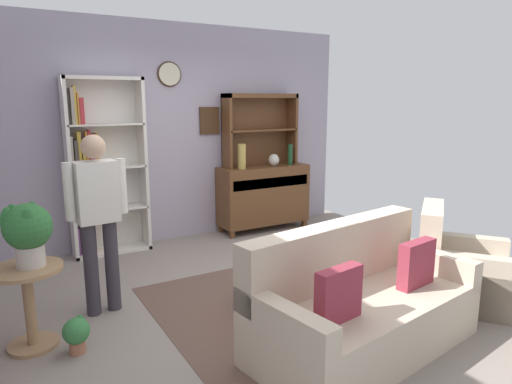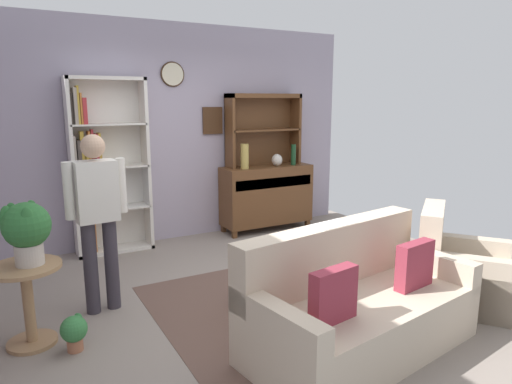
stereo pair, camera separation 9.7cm
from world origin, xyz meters
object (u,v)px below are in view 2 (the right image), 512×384
(sideboard_hutch, at_px, (263,120))
(book_stack, at_px, (296,251))
(vase_tall, at_px, (245,156))
(sideboard, at_px, (266,194))
(couch_floral, at_px, (356,308))
(armchair_floral, at_px, (459,273))
(vase_round, at_px, (277,160))
(potted_plant_small, at_px, (74,331))
(bookshelf, at_px, (103,168))
(person_reading, at_px, (97,211))
(coffee_table, at_px, (294,265))
(potted_plant_large, at_px, (26,228))
(bottle_wine, at_px, (293,155))
(plant_stand, at_px, (28,296))

(sideboard_hutch, relative_size, book_stack, 5.19)
(vase_tall, bearing_deg, sideboard, 11.63)
(couch_floral, distance_m, armchair_floral, 1.34)
(vase_round, distance_m, book_stack, 2.39)
(sideboard, relative_size, vase_tall, 3.86)
(book_stack, bearing_deg, couch_floral, -95.65)
(potted_plant_small, relative_size, book_stack, 1.28)
(bookshelf, height_order, vase_round, bookshelf)
(bookshelf, xyz_separation_m, sideboard_hutch, (2.21, 0.02, 0.52))
(couch_floral, bearing_deg, bookshelf, 110.61)
(bookshelf, bearing_deg, vase_tall, -5.19)
(potted_plant_small, relative_size, person_reading, 0.17)
(armchair_floral, distance_m, book_stack, 1.49)
(coffee_table, bearing_deg, book_stack, 43.28)
(sideboard_hutch, height_order, potted_plant_large, sideboard_hutch)
(bookshelf, relative_size, vase_tall, 6.24)
(potted_plant_small, distance_m, person_reading, 1.01)
(vase_round, bearing_deg, armchair_floral, -86.31)
(sideboard, relative_size, person_reading, 0.83)
(bottle_wine, height_order, book_stack, bottle_wine)
(bookshelf, relative_size, book_stack, 9.91)
(book_stack, bearing_deg, coffee_table, -136.72)
(potted_plant_large, height_order, person_reading, person_reading)
(vase_tall, height_order, couch_floral, vase_tall)
(bookshelf, relative_size, bottle_wine, 7.08)
(vase_tall, relative_size, couch_floral, 0.18)
(couch_floral, relative_size, person_reading, 1.22)
(person_reading, bearing_deg, armchair_floral, -26.25)
(potted_plant_small, bearing_deg, person_reading, 61.52)
(plant_stand, distance_m, person_reading, 0.86)
(plant_stand, bearing_deg, vase_tall, 32.69)
(sideboard, bearing_deg, vase_tall, -168.37)
(sideboard, bearing_deg, vase_round, -27.17)
(plant_stand, xyz_separation_m, person_reading, (0.60, 0.33, 0.51))
(sideboard, bearing_deg, bookshelf, 177.79)
(plant_stand, distance_m, coffee_table, 2.20)
(sideboard_hutch, distance_m, potted_plant_small, 3.90)
(vase_round, bearing_deg, couch_floral, -110.84)
(bookshelf, distance_m, vase_round, 2.35)
(vase_tall, distance_m, person_reading, 2.62)
(bookshelf, relative_size, sideboard_hutch, 1.91)
(sideboard_hutch, bearing_deg, armchair_floral, -84.10)
(person_reading, distance_m, book_stack, 1.81)
(vase_tall, bearing_deg, plant_stand, -147.31)
(vase_tall, xyz_separation_m, book_stack, (-0.54, -2.06, -0.63))
(coffee_table, bearing_deg, armchair_floral, -29.70)
(sideboard_hutch, height_order, plant_stand, sideboard_hutch)
(bottle_wine, bearing_deg, coffee_table, -123.19)
(vase_round, bearing_deg, person_reading, -151.56)
(vase_tall, relative_size, potted_plant_small, 1.24)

